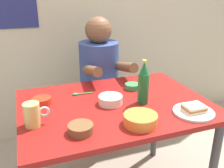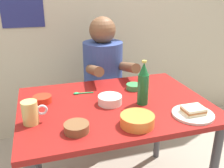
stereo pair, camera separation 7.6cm
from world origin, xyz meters
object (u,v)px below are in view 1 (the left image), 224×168
stool (100,112)px  dip_bowl_green (132,86)px  person_seated (100,67)px  sandwich (194,108)px  plate_orange (193,112)px  beer_mug (33,115)px  beer_bottle (143,84)px  dining_table (115,117)px

stool → dip_bowl_green: bearing=-79.4°
stool → person_seated: (-0.00, -0.01, 0.42)m
person_seated → sandwich: person_seated is taller
stool → sandwich: bearing=-74.3°
plate_orange → beer_mug: beer_mug is taller
plate_orange → beer_bottle: 0.31m
sandwich → beer_bottle: bearing=132.9°
dip_bowl_green → plate_orange: bearing=-69.0°
beer_mug → beer_bottle: (0.62, 0.05, 0.06)m
plate_orange → sandwich: bearing=0.0°
sandwich → beer_mug: size_ratio=0.87×
beer_mug → beer_bottle: size_ratio=0.48×
stool → beer_mug: bearing=-127.6°
dining_table → stool: (0.10, 0.63, -0.30)m
stool → plate_orange: 1.02m
beer_mug → stool: bearing=52.4°
dining_table → beer_bottle: size_ratio=4.20×
sandwich → dip_bowl_green: 0.46m
stool → sandwich: (0.25, -0.90, 0.42)m
dining_table → plate_orange: (0.35, -0.27, 0.10)m
stool → sandwich: 1.03m
plate_orange → stool: bearing=105.7°
dip_bowl_green → stool: bearing=100.6°
stool → beer_bottle: size_ratio=1.72×
stool → plate_orange: size_ratio=2.05×
stool → beer_bottle: 0.86m
dip_bowl_green → sandwich: bearing=-69.0°
person_seated → beer_mug: person_seated is taller
sandwich → beer_mug: 0.84m
sandwich → beer_bottle: 0.30m
person_seated → plate_orange: (0.25, -0.89, -0.02)m
stool → beer_mug: (-0.57, -0.74, 0.45)m
stool → sandwich: size_ratio=4.09×
dining_table → stool: bearing=81.1°
dip_bowl_green → dining_table: bearing=-138.9°
person_seated → plate_orange: size_ratio=3.27×
person_seated → beer_bottle: person_seated is taller
dip_bowl_green → beer_mug: bearing=-157.7°
stool → person_seated: bearing=-90.0°
person_seated → plate_orange: bearing=-74.1°
plate_orange → dining_table: bearing=142.4°
dining_table → beer_bottle: (0.15, -0.06, 0.21)m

